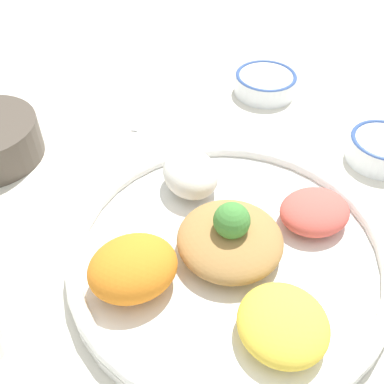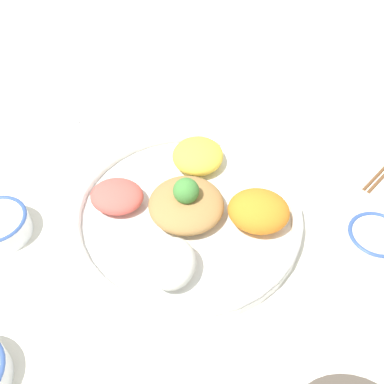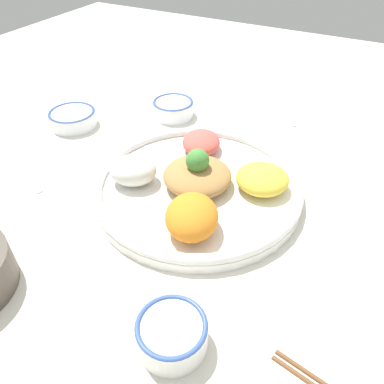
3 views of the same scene
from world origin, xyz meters
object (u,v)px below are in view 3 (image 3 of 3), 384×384
serving_spoon_main (287,109)px  sauce_bowl_red (73,118)px  rice_bowl_blue (173,108)px  salad_platter (197,184)px  serving_spoon_extra (18,176)px  sauce_bowl_dark (172,333)px

serving_spoon_main → sauce_bowl_red: bearing=-83.5°
sauce_bowl_red → rice_bowl_blue: bearing=129.3°
salad_platter → rice_bowl_blue: salad_platter is taller
serving_spoon_main → serving_spoon_extra: size_ratio=0.99×
sauce_bowl_red → sauce_bowl_dark: sauce_bowl_dark is taller
salad_platter → sauce_bowl_red: salad_platter is taller
serving_spoon_extra → serving_spoon_main: bearing=65.4°
salad_platter → sauce_bowl_red: size_ratio=3.53×
serving_spoon_extra → rice_bowl_blue: bearing=79.9°
salad_platter → serving_spoon_extra: (0.13, -0.37, -0.02)m
sauce_bowl_dark → serving_spoon_extra: bearing=-109.4°
serving_spoon_main → rice_bowl_blue: bearing=-86.1°
serving_spoon_extra → sauce_bowl_red: bearing=112.8°
rice_bowl_blue → sauce_bowl_red: bearing=-50.7°
sauce_bowl_dark → serving_spoon_extra: size_ratio=0.72×
salad_platter → sauce_bowl_dark: 0.33m
sauce_bowl_red → sauce_bowl_dark: (0.40, 0.53, 0.00)m
sauce_bowl_dark → rice_bowl_blue: bearing=-150.0°
salad_platter → serving_spoon_main: (-0.44, 0.05, -0.02)m
sauce_bowl_red → serving_spoon_main: sauce_bowl_red is taller
sauce_bowl_dark → serving_spoon_extra: (-0.17, -0.49, -0.02)m
sauce_bowl_red → serving_spoon_extra: (0.23, 0.04, -0.02)m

